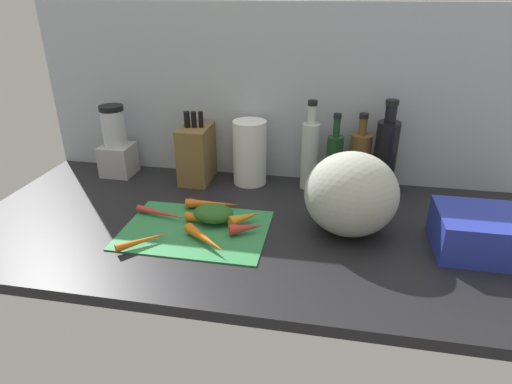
{
  "coord_description": "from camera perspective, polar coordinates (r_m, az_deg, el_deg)",
  "views": [
    {
      "loc": [
        21.28,
        -110.5,
        63.26
      ],
      "look_at": [
        1.83,
        -6.35,
        13.38
      ],
      "focal_mm": 30.29,
      "sensor_mm": 36.0,
      "label": 1
    }
  ],
  "objects": [
    {
      "name": "winter_squash",
      "position": [
        1.22,
        12.45,
        -0.38
      ],
      "size": [
        25.85,
        23.3,
        23.9
      ],
      "primitive_type": "ellipsoid",
      "color": "#B2B7A8",
      "rests_on": "ground_plane"
    },
    {
      "name": "carrot_1",
      "position": [
        1.22,
        -1.22,
        -4.72
      ],
      "size": [
        10.51,
        7.29,
        3.19
      ],
      "primitive_type": "cone",
      "rotation": [
        0.0,
        1.57,
        0.45
      ],
      "color": "red",
      "rests_on": "cutting_board"
    },
    {
      "name": "knife_block",
      "position": [
        1.56,
        -7.86,
        5.08
      ],
      "size": [
        10.04,
        16.1,
        25.57
      ],
      "color": "brown",
      "rests_on": "ground_plane"
    },
    {
      "name": "carrot_4",
      "position": [
        1.21,
        -14.57,
        -6.18
      ],
      "size": [
        12.62,
        12.17,
        2.15
      ],
      "primitive_type": "cone",
      "rotation": [
        0.0,
        1.57,
        0.76
      ],
      "color": "orange",
      "rests_on": "cutting_board"
    },
    {
      "name": "wall_back",
      "position": [
        1.54,
        2.45,
        12.73
      ],
      "size": [
        170.0,
        3.0,
        60.0
      ],
      "primitive_type": "cube",
      "color": "#ADB7C1",
      "rests_on": "ground_plane"
    },
    {
      "name": "carrot_3",
      "position": [
        1.36,
        -6.56,
        -1.65
      ],
      "size": [
        11.89,
        3.95,
        2.59
      ],
      "primitive_type": "cone",
      "rotation": [
        0.0,
        1.57,
        -0.12
      ],
      "color": "#B2264C",
      "rests_on": "cutting_board"
    },
    {
      "name": "carrot_2",
      "position": [
        1.34,
        -12.3,
        -2.76
      ],
      "size": [
        17.52,
        5.88,
        2.12
      ],
      "primitive_type": "cone",
      "rotation": [
        0.0,
        1.57,
        -0.22
      ],
      "color": "red",
      "rests_on": "cutting_board"
    },
    {
      "name": "bottle_2",
      "position": [
        1.52,
        13.47,
        4.13
      ],
      "size": [
        7.3,
        7.3,
        26.6
      ],
      "color": "brown",
      "rests_on": "ground_plane"
    },
    {
      "name": "blender_appliance",
      "position": [
        1.67,
        -17.96,
        5.85
      ],
      "size": [
        11.17,
        11.17,
        26.09
      ],
      "color": "#B2B2B7",
      "rests_on": "ground_plane"
    },
    {
      "name": "paper_towel_roll",
      "position": [
        1.52,
        -0.83,
        5.23
      ],
      "size": [
        11.67,
        11.67,
        22.68
      ],
      "primitive_type": "cylinder",
      "color": "white",
      "rests_on": "ground_plane"
    },
    {
      "name": "carrot_7",
      "position": [
        1.36,
        -5.8,
        -1.58
      ],
      "size": [
        16.86,
        5.02,
        2.97
      ],
      "primitive_type": "cone",
      "rotation": [
        0.0,
        1.57,
        0.13
      ],
      "color": "orange",
      "rests_on": "cutting_board"
    },
    {
      "name": "carrot_6",
      "position": [
        1.28,
        -6.72,
        -3.58
      ],
      "size": [
        12.5,
        4.3,
        2.73
      ],
      "primitive_type": "cone",
      "rotation": [
        0.0,
        1.57,
        -0.13
      ],
      "color": "orange",
      "rests_on": "cutting_board"
    },
    {
      "name": "carrot_greens_pile",
      "position": [
        1.28,
        -5.66,
        -2.84
      ],
      "size": [
        11.95,
        9.19,
        5.06
      ],
      "primitive_type": "ellipsoid",
      "color": "#2D6023",
      "rests_on": "cutting_board"
    },
    {
      "name": "cutting_board",
      "position": [
        1.26,
        -8.01,
        -4.88
      ],
      "size": [
        41.54,
        29.81,
        0.8
      ],
      "primitive_type": "cube",
      "color": "#338C4C",
      "rests_on": "ground_plane"
    },
    {
      "name": "carrot_5",
      "position": [
        1.27,
        -1.43,
        -3.35
      ],
      "size": [
        10.02,
        9.77,
        3.5
      ],
      "primitive_type": "cone",
      "rotation": [
        0.0,
        1.57,
        0.76
      ],
      "color": "orange",
      "rests_on": "cutting_board"
    },
    {
      "name": "carrot_0",
      "position": [
        1.18,
        -6.66,
        -6.21
      ],
      "size": [
        15.07,
        12.69,
        2.93
      ],
      "primitive_type": "cone",
      "rotation": [
        0.0,
        1.57,
        -0.66
      ],
      "color": "orange",
      "rests_on": "cutting_board"
    },
    {
      "name": "bottle_1",
      "position": [
        1.49,
        10.25,
        4.04
      ],
      "size": [
        5.5,
        5.5,
        26.91
      ],
      "color": "#19421E",
      "rests_on": "ground_plane"
    },
    {
      "name": "dish_rack",
      "position": [
        1.29,
        28.42,
        -4.84
      ],
      "size": [
        27.1,
        19.89,
        10.84
      ],
      "primitive_type": "cube",
      "color": "#2838AD",
      "rests_on": "ground_plane"
    },
    {
      "name": "bottle_0",
      "position": [
        1.49,
        7.13,
        5.09
      ],
      "size": [
        5.95,
        5.95,
        30.73
      ],
      "color": "silver",
      "rests_on": "ground_plane"
    },
    {
      "name": "ground_plane",
      "position": [
        1.3,
        -0.28,
        -4.71
      ],
      "size": [
        170.0,
        80.0,
        3.0
      ],
      "primitive_type": "cube",
      "color": "black"
    },
    {
      "name": "bottle_3",
      "position": [
        1.5,
        16.7,
        4.68
      ],
      "size": [
        7.51,
        7.51,
        31.85
      ],
      "color": "black",
      "rests_on": "ground_plane"
    }
  ]
}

